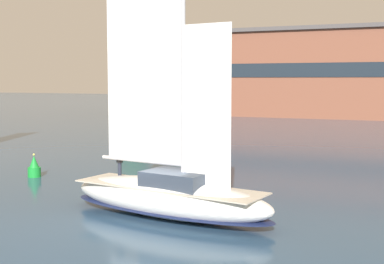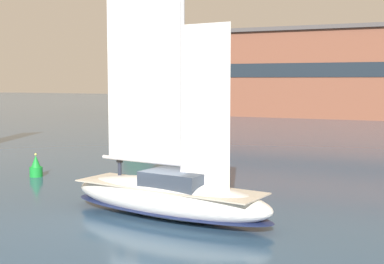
{
  "view_description": "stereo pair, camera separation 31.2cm",
  "coord_description": "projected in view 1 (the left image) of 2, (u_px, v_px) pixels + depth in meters",
  "views": [
    {
      "loc": [
        11.58,
        -23.57,
        6.85
      ],
      "look_at": [
        0.0,
        3.0,
        4.01
      ],
      "focal_mm": 50.0,
      "sensor_mm": 36.0,
      "label": 1
    },
    {
      "loc": [
        11.86,
        -23.44,
        6.85
      ],
      "look_at": [
        0.0,
        3.0,
        4.01
      ],
      "focal_mm": 50.0,
      "sensor_mm": 36.0,
      "label": 2
    }
  ],
  "objects": [
    {
      "name": "channel_buoy",
      "position": [
        34.0,
        168.0,
        37.78
      ],
      "size": [
        0.91,
        0.91,
        1.67
      ],
      "color": "green",
      "rests_on": "ground"
    },
    {
      "name": "sailboat_main",
      "position": [
        168.0,
        193.0,
        26.64
      ],
      "size": [
        11.95,
        5.0,
        15.91
      ],
      "color": "white",
      "rests_on": "ground"
    },
    {
      "name": "tree_shore_center",
      "position": [
        182.0,
        73.0,
        104.85
      ],
      "size": [
        5.68,
        5.68,
        11.7
      ],
      "color": "brown",
      "rests_on": "ground"
    },
    {
      "name": "waterfront_building",
      "position": [
        305.0,
        73.0,
        101.96
      ],
      "size": [
        40.52,
        17.79,
        16.28
      ],
      "color": "brown",
      "rests_on": "ground"
    },
    {
      "name": "tree_shore_left",
      "position": [
        133.0,
        66.0,
        105.22
      ],
      "size": [
        6.66,
        6.66,
        13.71
      ],
      "color": "brown",
      "rests_on": "ground"
    },
    {
      "name": "ground_plane",
      "position": [
        168.0,
        217.0,
        26.77
      ],
      "size": [
        400.0,
        400.0,
        0.0
      ],
      "primitive_type": "plane",
      "color": "#2D4C6B"
    }
  ]
}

